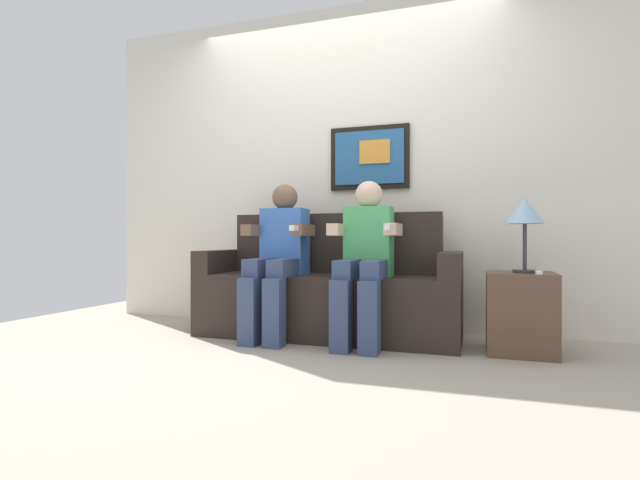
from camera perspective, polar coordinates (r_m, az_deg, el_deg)
The scene contains 8 objects.
ground_plane at distance 3.22m, azimuth -0.86°, elevation -12.55°, with size 5.56×5.56×0.00m, color #9E9384.
back_wall_assembly at distance 3.92m, azimuth 2.95°, elevation 8.85°, with size 4.28×0.10×2.60m.
couch at distance 3.48m, azimuth 0.92°, elevation -6.40°, with size 1.88×0.58×0.90m.
person_on_left at distance 3.41m, azimuth -5.00°, elevation -1.59°, with size 0.46×0.56×1.11m.
person_on_right at distance 3.21m, azimuth 5.42°, elevation -1.69°, with size 0.46×0.56×1.11m.
side_table_right at distance 3.23m, azimuth 22.89°, elevation -8.02°, with size 0.40×0.40×0.50m.
table_lamp at distance 3.16m, azimuth 23.32°, elevation 2.86°, with size 0.22×0.22×0.46m.
spare_remote_on_table at distance 3.10m, azimuth 24.66°, elevation -3.53°, with size 0.04×0.13×0.02m, color white.
Camera 1 is at (1.04, -2.97, 0.71)m, focal length 26.72 mm.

